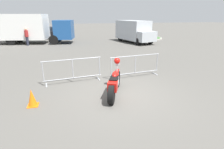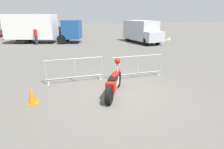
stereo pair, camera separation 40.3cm
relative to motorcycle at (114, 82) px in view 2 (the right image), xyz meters
The scene contains 12 objects.
ground_plane 0.52m from the motorcycle, 22.03° to the right, with size 120.00×120.00×0.00m, color #54514C.
motorcycle is the anchor object (origin of this frame).
crowd_barrier_near 2.21m from the motorcycle, 131.79° to the left, with size 2.55×0.70×1.07m.
crowd_barrier_far 2.21m from the motorcycle, 48.21° to the left, with size 2.55×0.70×1.07m.
box_truck 15.29m from the motorcycle, 109.87° to the left, with size 7.98×3.63×2.98m.
delivery_van 13.72m from the motorcycle, 66.06° to the left, with size 3.14×5.33×2.31m.
parked_car_white 21.79m from the motorcycle, 115.94° to the left, with size 2.28×4.46×1.45m.
parked_car_green 21.00m from the motorcycle, 108.49° to the left, with size 2.13×4.17×1.35m.
parked_car_black 19.76m from the motorcycle, 101.05° to the left, with size 2.23×4.37×1.42m.
pedestrian 14.14m from the motorcycle, 112.61° to the left, with size 0.45×0.45×1.69m.
planter_island 16.93m from the motorcycle, 61.95° to the left, with size 4.00×4.00×1.10m.
traffic_cone 2.90m from the motorcycle, behind, with size 0.34×0.34×0.59m.
Camera 2 is at (-1.41, -5.92, 2.87)m, focal length 28.00 mm.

